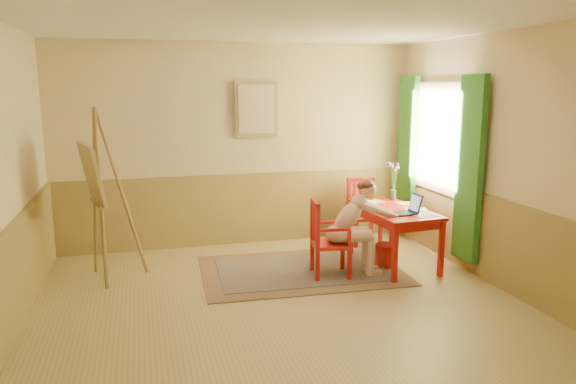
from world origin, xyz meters
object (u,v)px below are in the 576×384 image
object	(u,v)px
table	(394,216)
chair_left	(327,239)
chair_back	(363,212)
laptop	(406,210)
easel	(96,180)
figure	(355,223)

from	to	relation	value
table	chair_left	distance (m)	0.96
chair_back	laptop	distance (m)	1.31
laptop	easel	world-z (taller)	easel
table	chair_left	size ratio (longest dim) A/B	1.37
figure	laptop	size ratio (longest dim) A/B	2.90
table	laptop	distance (m)	0.28
table	chair_back	size ratio (longest dim) A/B	1.37
chair_back	table	bearing A→B (deg)	-91.53
chair_back	easel	size ratio (longest dim) A/B	0.46
chair_back	figure	distance (m)	1.39
chair_back	easel	distance (m)	3.64
chair_left	table	bearing A→B (deg)	9.57
chair_back	laptop	bearing A→B (deg)	-90.06
table	easel	world-z (taller)	easel
chair_left	easel	xyz separation A→B (m)	(-2.55, 0.58, 0.72)
chair_left	figure	size ratio (longest dim) A/B	0.79
figure	table	bearing A→B (deg)	17.91
figure	laptop	bearing A→B (deg)	-4.42
chair_left	laptop	distance (m)	1.01
figure	easel	size ratio (longest dim) A/B	0.58
table	easel	distance (m)	3.56
chair_back	easel	bearing A→B (deg)	-170.34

